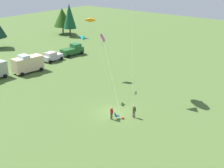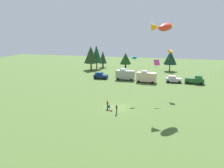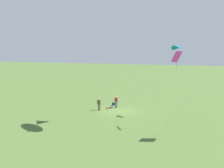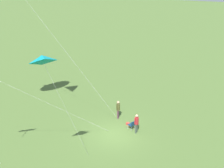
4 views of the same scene
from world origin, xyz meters
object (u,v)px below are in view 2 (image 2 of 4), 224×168
Objects in this scene: person_kite_flyer at (117,108)px; kite_diamond_rainbow at (156,63)px; folding_chair at (109,107)px; kite_delta_teal at (135,58)px; van_camper_beige at (146,77)px; truck_green_flatbed at (195,80)px; van_motorhome_grey at (125,74)px; kite_large_fish at (163,27)px; kite_delta_orange at (171,51)px; backpack_on_grass at (111,111)px; person_spectator at (107,104)px; car_navy_hatch at (100,76)px; car_silver_compact at (173,79)px.

person_kite_flyer is 0.21× the size of kite_diamond_rainbow.
kite_delta_teal is at bearing 98.72° from folding_chair.
van_camper_beige is 13.28m from truck_green_flatbed.
van_motorhome_grey reaches higher than truck_green_flatbed.
kite_delta_orange is (1.78, 9.25, -5.01)m from kite_large_fish.
backpack_on_grass is (0.52, -0.62, -0.38)m from folding_chair.
kite_diamond_rainbow is at bearing 78.34° from folding_chair.
kite_delta_orange reaches higher than kite_delta_teal.
folding_chair is 24.12m from van_camper_beige.
van_motorhome_grey is at bearing 117.22° from kite_large_fish.
person_spectator is at bearing 170.10° from folding_chair.
van_camper_beige reaches higher than person_kite_flyer.
kite_large_fish is at bearing 57.34° from folding_chair.
truck_green_flatbed is (17.97, 25.20, 0.08)m from person_spectator.
truck_green_flatbed is 0.50× the size of kite_delta_orange.
kite_large_fish is at bearing -100.92° from kite_delta_orange.
van_motorhome_grey is at bearing 107.01° from kite_delta_teal.
folding_chair is at bearing 85.97° from van_camper_beige.
kite_delta_teal is at bearing -176.09° from kite_diamond_rainbow.
kite_delta_orange reaches higher than truck_green_flatbed.
kite_large_fish is 9.01m from kite_delta_teal.
person_spectator is 0.41× the size of car_navy_hatch.
truck_green_flatbed is (5.75, -0.03, 0.15)m from car_silver_compact.
backpack_on_grass is at bearing -106.91° from kite_delta_teal.
folding_chair is 19.69m from kite_delta_orange.
kite_diamond_rainbow is at bearing 55.35° from person_kite_flyer.
car_navy_hatch reaches higher than person_spectator.
van_camper_beige is at bearing 85.77° from kite_delta_teal.
kite_large_fish reaches higher than folding_chair.
car_navy_hatch is 0.83× the size of truck_green_flatbed.
kite_delta_orange is at bearing 153.65° from car_navy_hatch.
person_kite_flyer is at bearing -28.33° from person_spectator.
car_navy_hatch is 0.79× the size of van_motorhome_grey.
backpack_on_grass is at bearing -19.96° from folding_chair.
person_kite_flyer is 13.49m from kite_diamond_rainbow.
person_kite_flyer is 1.00× the size of person_spectator.
car_silver_compact is at bearing 95.33° from folding_chair.
kite_large_fish is at bearing -74.82° from kite_diamond_rainbow.
person_kite_flyer is at bearing -98.69° from kite_delta_teal.
car_navy_hatch is (-10.10, 25.80, 0.84)m from backpack_on_grass.
kite_large_fish is (9.21, 4.13, 13.80)m from person_spectator.
kite_delta_teal is (5.26, -17.18, 7.14)m from van_motorhome_grey.
kite_delta_teal is at bearing -143.11° from kite_delta_orange.
car_navy_hatch is at bearing 3.05° from van_motorhome_grey.
kite_diamond_rainbow is at bearing 120.70° from van_motorhome_grey.
car_navy_hatch is 0.47× the size of kite_delta_teal.
van_motorhome_grey is 1.05× the size of truck_green_flatbed.
person_kite_flyer is at bearing -37.18° from backpack_on_grass.
kite_large_fish is at bearing 81.63° from car_silver_compact.
backpack_on_grass is 28.55m from car_silver_compact.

